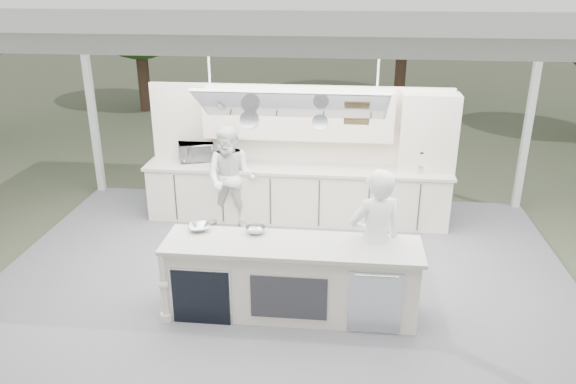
# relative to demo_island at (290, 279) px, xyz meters

# --- Properties ---
(ground) EXTENTS (90.00, 90.00, 0.00)m
(ground) POSITION_rel_demo_island_xyz_m (-0.18, 0.91, -0.60)
(ground) COLOR #434A33
(ground) RESTS_ON ground
(stage_deck) EXTENTS (8.00, 6.00, 0.12)m
(stage_deck) POSITION_rel_demo_island_xyz_m (-0.18, 0.91, -0.54)
(stage_deck) COLOR slate
(stage_deck) RESTS_ON ground
(tent) EXTENTS (8.20, 6.20, 3.86)m
(tent) POSITION_rel_demo_island_xyz_m (-0.18, 0.90, 3.11)
(tent) COLOR white
(tent) RESTS_ON ground
(demo_island) EXTENTS (3.10, 0.79, 0.95)m
(demo_island) POSITION_rel_demo_island_xyz_m (0.00, 0.00, 0.00)
(demo_island) COLOR white
(demo_island) RESTS_ON stage_deck
(back_counter) EXTENTS (5.08, 0.72, 0.95)m
(back_counter) POSITION_rel_demo_island_xyz_m (-0.18, 2.81, 0.00)
(back_counter) COLOR white
(back_counter) RESTS_ON stage_deck
(back_wall_unit) EXTENTS (5.05, 0.48, 2.25)m
(back_wall_unit) POSITION_rel_demo_island_xyz_m (0.27, 3.03, 0.98)
(back_wall_unit) COLOR white
(back_wall_unit) RESTS_ON stage_deck
(tree_cluster) EXTENTS (19.55, 9.40, 5.85)m
(tree_cluster) POSITION_rel_demo_island_xyz_m (-0.34, 10.68, 2.69)
(tree_cluster) COLOR #463123
(tree_cluster) RESTS_ON ground
(head_chef) EXTENTS (0.80, 0.67, 1.86)m
(head_chef) POSITION_rel_demo_island_xyz_m (1.01, 0.21, 0.45)
(head_chef) COLOR white
(head_chef) RESTS_ON stage_deck
(sous_chef) EXTENTS (0.92, 0.76, 1.73)m
(sous_chef) POSITION_rel_demo_island_xyz_m (-1.20, 2.39, 0.39)
(sous_chef) COLOR white
(sous_chef) RESTS_ON stage_deck
(toaster_oven) EXTENTS (0.67, 0.57, 0.32)m
(toaster_oven) POSITION_rel_demo_island_xyz_m (-1.92, 2.99, 0.63)
(toaster_oven) COLOR #B5B8BC
(toaster_oven) RESTS_ON back_counter
(bowl_large) EXTENTS (0.35, 0.35, 0.07)m
(bowl_large) POSITION_rel_demo_island_xyz_m (-1.17, 0.26, 0.51)
(bowl_large) COLOR silver
(bowl_large) RESTS_ON demo_island
(bowl_small) EXTENTS (0.31, 0.31, 0.08)m
(bowl_small) POSITION_rel_demo_island_xyz_m (-0.46, 0.26, 0.51)
(bowl_small) COLOR #B0B2B7
(bowl_small) RESTS_ON demo_island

